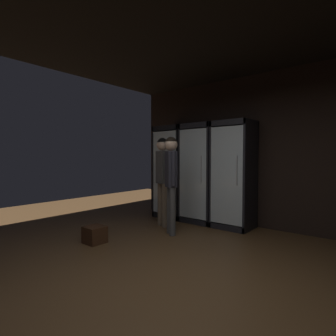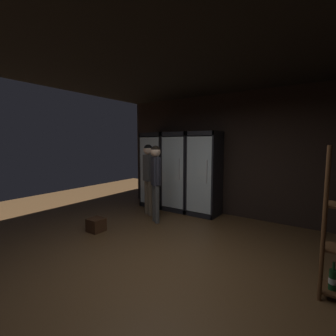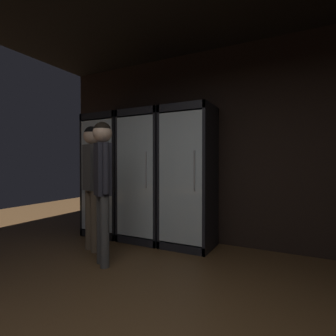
% 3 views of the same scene
% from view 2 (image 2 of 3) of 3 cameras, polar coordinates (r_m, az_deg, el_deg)
% --- Properties ---
extents(ground_plane, '(12.00, 12.00, 0.00)m').
position_cam_2_polar(ground_plane, '(3.33, -2.73, -24.30)').
color(ground_plane, brown).
extents(wall_back, '(6.00, 0.06, 2.80)m').
position_cam_2_polar(wall_back, '(5.59, 16.45, 2.93)').
color(wall_back, black).
rests_on(wall_back, ground).
extents(ceiling_panel, '(6.00, 8.00, 0.06)m').
position_cam_2_polar(ceiling_panel, '(3.89, 6.83, 23.20)').
color(ceiling_panel, black).
rests_on(ceiling_panel, wall_back).
extents(cooler_far_left, '(0.68, 0.61, 1.94)m').
position_cam_2_polar(cooler_far_left, '(6.34, -2.60, -0.57)').
color(cooler_far_left, black).
rests_on(cooler_far_left, ground).
extents(cooler_left, '(0.68, 0.61, 1.94)m').
position_cam_2_polar(cooler_left, '(5.94, 2.82, -1.09)').
color(cooler_left, black).
rests_on(cooler_left, ground).
extents(cooler_center, '(0.68, 0.61, 1.94)m').
position_cam_2_polar(cooler_center, '(5.60, 8.93, -1.51)').
color(cooler_center, black).
rests_on(cooler_center, ground).
extents(shopper_near, '(0.29, 0.24, 1.62)m').
position_cam_2_polar(shopper_near, '(4.98, -2.98, -1.54)').
color(shopper_near, '#4C4C4C').
rests_on(shopper_near, ground).
extents(shopper_far, '(0.35, 0.24, 1.64)m').
position_cam_2_polar(shopper_far, '(5.51, -4.74, -0.83)').
color(shopper_far, '#72604C').
rests_on(shopper_far, ground).
extents(wine_crate_floor, '(0.28, 0.28, 0.25)m').
position_cam_2_polar(wine_crate_floor, '(4.85, -16.87, -12.92)').
color(wine_crate_floor, '#3D2314').
rests_on(wine_crate_floor, ground).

